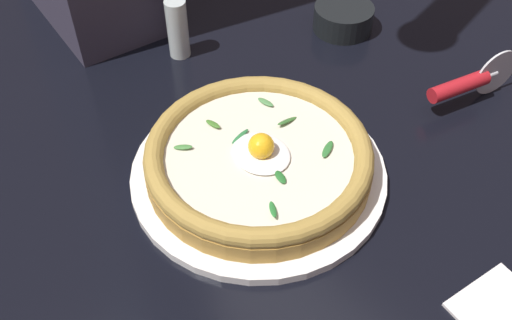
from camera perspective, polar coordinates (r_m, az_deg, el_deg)
ground_plane at (r=0.76m, az=-2.01°, el=-0.41°), size 2.40×2.40×0.03m
pizza_plate at (r=0.72m, az=0.00°, el=-1.41°), size 0.32×0.32×0.01m
pizza at (r=0.70m, az=0.01°, el=0.12°), size 0.28×0.28×0.06m
side_bowl at (r=0.97m, az=8.53°, el=13.57°), size 0.10×0.10×0.04m
pizza_cutter at (r=0.86m, az=20.10°, el=7.12°), size 0.05×0.15×0.07m
pepper_shaker at (r=0.90m, az=-7.67°, el=12.60°), size 0.03×0.03×0.09m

